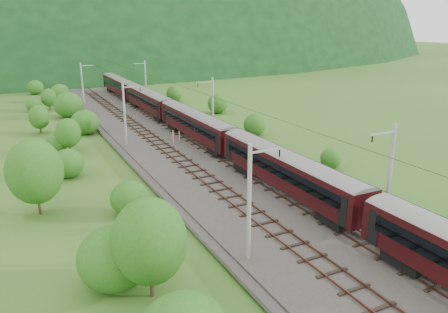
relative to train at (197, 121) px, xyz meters
name	(u,v)px	position (x,y,z in m)	size (l,w,h in m)	color
ground	(321,242)	(-2.40, -28.70, -3.26)	(600.00, 600.00, 0.00)	#365219
railbed	(253,195)	(-2.40, -18.70, -3.11)	(14.00, 220.00, 0.30)	#38332D
track_left	(230,197)	(-4.80, -18.70, -2.88)	(2.40, 220.00, 0.27)	brown
track_right	(275,188)	(0.00, -18.70, -2.88)	(2.40, 220.00, 0.27)	brown
catenary_left	(125,113)	(-8.52, 3.30, 1.24)	(2.54, 192.28, 8.00)	gray
catenary_right	(212,105)	(3.72, 3.30, 1.24)	(2.54, 192.28, 8.00)	gray
overhead_wires	(255,122)	(-2.40, -18.70, 3.84)	(4.83, 198.00, 0.03)	black
mountain_main	(38,50)	(-2.40, 231.30, -3.26)	(504.00, 360.00, 244.00)	black
train	(197,121)	(0.00, 0.00, 0.00)	(2.71, 151.40, 4.70)	black
hazard_post_near	(173,137)	(-2.87, 1.36, -2.13)	(0.18, 0.18, 1.66)	red
hazard_post_far	(179,136)	(-1.77, 2.00, -2.27)	(0.15, 0.15, 1.36)	red
signal	(125,117)	(-5.72, 15.20, -1.85)	(0.21, 0.21, 1.89)	black
vegetation_left	(88,174)	(-16.03, -12.44, -0.93)	(12.70, 147.67, 6.56)	#285316
vegetation_right	(333,152)	(10.46, -14.47, -1.80)	(6.22, 105.25, 3.22)	#285316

